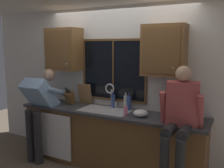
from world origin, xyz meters
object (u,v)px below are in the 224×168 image
at_px(person_sitting_on_counter, 180,113).
at_px(bottle_amber_small, 113,100).
at_px(knife_block, 70,98).
at_px(bottle_green_glass, 129,103).
at_px(person_standing, 40,105).
at_px(cutting_board, 85,94).
at_px(mixing_bowl, 141,113).
at_px(bottle_tall_clear, 126,102).
at_px(soap_dispenser, 126,110).

relative_size(person_sitting_on_counter, bottle_amber_small, 4.51).
distance_m(knife_block, bottle_green_glass, 1.07).
bearing_deg(bottle_green_glass, person_sitting_on_counter, -26.33).
distance_m(person_standing, knife_block, 0.51).
bearing_deg(cutting_board, person_sitting_on_counter, -15.55).
bearing_deg(person_sitting_on_counter, mixing_bowl, 161.11).
relative_size(person_sitting_on_counter, bottle_tall_clear, 4.61).
bearing_deg(bottle_tall_clear, cutting_board, -178.12).
xyz_separation_m(knife_block, bottle_green_glass, (1.06, 0.11, 0.01)).
height_order(person_standing, knife_block, person_standing).
xyz_separation_m(mixing_bowl, soap_dispenser, (-0.21, -0.05, 0.02)).
height_order(cutting_board, soap_dispenser, cutting_board).
relative_size(knife_block, bottle_green_glass, 1.11).
height_order(person_sitting_on_counter, soap_dispenser, person_sitting_on_counter).
distance_m(person_sitting_on_counter, mixing_bowl, 0.65).
height_order(person_sitting_on_counter, knife_block, person_sitting_on_counter).
distance_m(knife_block, soap_dispenser, 1.15).
distance_m(cutting_board, bottle_green_glass, 0.85).
bearing_deg(person_sitting_on_counter, cutting_board, 164.45).
height_order(mixing_bowl, bottle_green_glass, bottle_green_glass).
bearing_deg(bottle_amber_small, soap_dispenser, -40.97).
bearing_deg(person_standing, bottle_tall_clear, 21.92).
bearing_deg(person_standing, cutting_board, 42.03).
distance_m(person_standing, cutting_board, 0.78).
xyz_separation_m(person_standing, cutting_board, (0.57, 0.51, 0.15)).
height_order(person_standing, bottle_green_glass, person_standing).
xyz_separation_m(person_standing, person_sitting_on_counter, (2.30, 0.03, 0.15)).
bearing_deg(person_standing, person_sitting_on_counter, 0.68).
height_order(knife_block, soap_dispenser, knife_block).
xyz_separation_m(person_standing, bottle_amber_small, (1.12, 0.51, 0.09)).
bearing_deg(cutting_board, soap_dispenser, -19.31).
bearing_deg(soap_dispenser, knife_block, 171.65).
bearing_deg(soap_dispenser, person_standing, -172.83).
height_order(knife_block, bottle_amber_small, knife_block).
height_order(person_sitting_on_counter, bottle_amber_small, person_sitting_on_counter).
bearing_deg(cutting_board, bottle_tall_clear, 1.88).
relative_size(person_sitting_on_counter, cutting_board, 3.52).
bearing_deg(mixing_bowl, knife_block, 174.87).
height_order(knife_block, bottle_green_glass, knife_block).
bearing_deg(bottle_amber_small, bottle_tall_clear, 6.27).
bearing_deg(cutting_board, bottle_green_glass, -2.96).
bearing_deg(soap_dispenser, bottle_tall_clear, 114.34).
bearing_deg(knife_block, bottle_tall_clear, 10.54).
relative_size(person_sitting_on_counter, knife_block, 3.92).
distance_m(soap_dispenser, bottle_green_glass, 0.29).
distance_m(person_sitting_on_counter, cutting_board, 1.80).
distance_m(cutting_board, mixing_bowl, 1.18).
xyz_separation_m(soap_dispenser, bottle_amber_small, (-0.37, 0.32, 0.04)).
relative_size(knife_block, bottle_tall_clear, 1.18).
distance_m(person_sitting_on_counter, soap_dispenser, 0.84).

